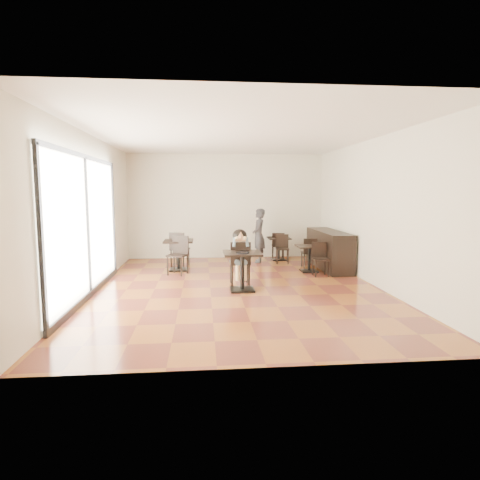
{
  "coord_description": "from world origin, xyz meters",
  "views": [
    {
      "loc": [
        -0.73,
        -8.42,
        2.03
      ],
      "look_at": [
        0.07,
        0.19,
        1.0
      ],
      "focal_mm": 30.0,
      "sensor_mm": 36.0,
      "label": 1
    }
  ],
  "objects": [
    {
      "name": "wall_left",
      "position": [
        -3.0,
        0.0,
        1.6
      ],
      "size": [
        0.01,
        8.0,
        3.2
      ],
      "primitive_type": "cube",
      "color": "beige",
      "rests_on": "floor"
    },
    {
      "name": "ceiling",
      "position": [
        0.0,
        0.0,
        3.2
      ],
      "size": [
        6.0,
        8.0,
        0.01
      ],
      "primitive_type": "cube",
      "color": "white",
      "rests_on": "floor"
    },
    {
      "name": "chair_mid_a",
      "position": [
        2.12,
        2.07,
        0.41
      ],
      "size": [
        0.37,
        0.37,
        0.81
      ],
      "primitive_type": null,
      "rotation": [
        0.0,
        0.0,
        3.12
      ],
      "color": "black",
      "rests_on": "floor"
    },
    {
      "name": "floor",
      "position": [
        0.0,
        0.0,
        0.0
      ],
      "size": [
        6.0,
        8.0,
        0.01
      ],
      "primitive_type": "cube",
      "color": "brown",
      "rests_on": "ground"
    },
    {
      "name": "cafe_table_left",
      "position": [
        -1.36,
        2.02,
        0.4
      ],
      "size": [
        0.97,
        0.97,
        0.79
      ],
      "primitive_type": null,
      "rotation": [
        0.0,
        0.0,
        -0.37
      ],
      "color": "black",
      "rests_on": "floor"
    },
    {
      "name": "wall_front",
      "position": [
        0.0,
        -4.0,
        1.6
      ],
      "size": [
        6.0,
        0.01,
        3.2
      ],
      "primitive_type": "cube",
      "color": "beige",
      "rests_on": "floor"
    },
    {
      "name": "child",
      "position": [
        0.07,
        0.24,
        0.61
      ],
      "size": [
        0.44,
        0.61,
        1.22
      ],
      "primitive_type": null,
      "color": "slate",
      "rests_on": "child_chair"
    },
    {
      "name": "chair_left_a",
      "position": [
        -1.36,
        2.57,
        0.48
      ],
      "size": [
        0.55,
        0.55,
        0.95
      ],
      "primitive_type": null,
      "rotation": [
        0.0,
        0.0,
        2.77
      ],
      "color": "black",
      "rests_on": "floor"
    },
    {
      "name": "cafe_table_back",
      "position": [
        1.54,
        3.36,
        0.34
      ],
      "size": [
        0.72,
        0.72,
        0.68
      ],
      "primitive_type": null,
      "rotation": [
        0.0,
        0.0,
        -0.13
      ],
      "color": "black",
      "rests_on": "floor"
    },
    {
      "name": "adult_patron",
      "position": [
        0.89,
        3.06,
        0.78
      ],
      "size": [
        0.44,
        0.61,
        1.56
      ],
      "primitive_type": "imported",
      "rotation": [
        0.0,
        0.0,
        -1.7
      ],
      "color": "#39383D",
      "rests_on": "floor"
    },
    {
      "name": "chair_mid_b",
      "position": [
        2.12,
        0.97,
        0.41
      ],
      "size": [
        0.37,
        0.37,
        0.81
      ],
      "primitive_type": null,
      "rotation": [
        0.0,
        0.0,
        -0.03
      ],
      "color": "black",
      "rests_on": "floor"
    },
    {
      "name": "pizza_slice",
      "position": [
        0.07,
        0.05,
        1.06
      ],
      "size": [
        0.28,
        0.22,
        0.07
      ],
      "primitive_type": null,
      "color": "tan",
      "rests_on": "child"
    },
    {
      "name": "chair_back_b",
      "position": [
        1.54,
        2.81,
        0.41
      ],
      "size": [
        0.41,
        0.41,
        0.82
      ],
      "primitive_type": null,
      "rotation": [
        0.0,
        0.0,
        -0.13
      ],
      "color": "black",
      "rests_on": "floor"
    },
    {
      "name": "chair_left_b",
      "position": [
        -1.36,
        1.47,
        0.48
      ],
      "size": [
        0.55,
        0.55,
        0.95
      ],
      "primitive_type": null,
      "rotation": [
        0.0,
        0.0,
        -0.37
      ],
      "color": "black",
      "rests_on": "floor"
    },
    {
      "name": "child_chair",
      "position": [
        0.07,
        0.24,
        0.49
      ],
      "size": [
        0.44,
        0.44,
        0.97
      ],
      "primitive_type": null,
      "rotation": [
        0.0,
        0.0,
        3.14
      ],
      "color": "black",
      "rests_on": "floor"
    },
    {
      "name": "service_counter",
      "position": [
        2.65,
        2.0,
        0.5
      ],
      "size": [
        0.6,
        2.4,
        1.0
      ],
      "primitive_type": "cube",
      "color": "black",
      "rests_on": "floor"
    },
    {
      "name": "wall_right",
      "position": [
        3.0,
        0.0,
        1.6
      ],
      "size": [
        0.01,
        8.0,
        3.2
      ],
      "primitive_type": "cube",
      "color": "beige",
      "rests_on": "floor"
    },
    {
      "name": "chair_back_a",
      "position": [
        1.54,
        3.5,
        0.41
      ],
      "size": [
        0.41,
        0.41,
        0.82
      ],
      "primitive_type": null,
      "rotation": [
        0.0,
        0.0,
        3.01
      ],
      "color": "black",
      "rests_on": "floor"
    },
    {
      "name": "child_table",
      "position": [
        0.07,
        -0.31,
        0.4
      ],
      "size": [
        0.76,
        0.76,
        0.81
      ],
      "primitive_type": null,
      "color": "black",
      "rests_on": "floor"
    },
    {
      "name": "cafe_table_mid",
      "position": [
        1.98,
        1.52,
        0.34
      ],
      "size": [
        0.65,
        0.65,
        0.67
      ],
      "primitive_type": null,
      "rotation": [
        0.0,
        0.0,
        -0.03
      ],
      "color": "black",
      "rests_on": "floor"
    },
    {
      "name": "plate",
      "position": [
        0.07,
        -0.41,
        0.81
      ],
      "size": [
        0.27,
        0.27,
        0.02
      ],
      "primitive_type": "cylinder",
      "color": "black",
      "rests_on": "child_table"
    },
    {
      "name": "wall_back",
      "position": [
        0.0,
        4.0,
        1.6
      ],
      "size": [
        6.0,
        0.01,
        3.2
      ],
      "primitive_type": "cube",
      "color": "beige",
      "rests_on": "floor"
    },
    {
      "name": "storefront_window",
      "position": [
        -2.97,
        -0.5,
        1.4
      ],
      "size": [
        0.04,
        4.5,
        2.6
      ],
      "primitive_type": "cube",
      "color": "white",
      "rests_on": "floor"
    }
  ]
}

